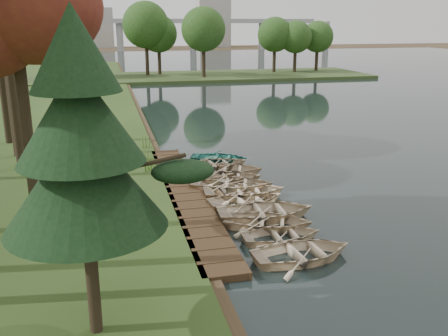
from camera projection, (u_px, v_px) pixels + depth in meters
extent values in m
plane|color=#3D2F1D|center=(220.00, 196.00, 23.23)|extent=(300.00, 300.00, 0.00)
cube|color=#382615|center=(186.00, 196.00, 22.83)|extent=(1.60, 16.00, 0.30)
cube|color=#31431E|center=(196.00, 77.00, 71.61)|extent=(50.00, 14.00, 0.45)
cylinder|color=black|center=(21.00, 61.00, 65.67)|extent=(0.50, 0.50, 4.80)
sphere|color=#284B19|center=(18.00, 33.00, 64.66)|extent=(5.60, 5.60, 5.60)
cylinder|color=black|center=(74.00, 60.00, 67.16)|extent=(0.50, 0.50, 4.80)
sphere|color=#284B19|center=(72.00, 32.00, 66.14)|extent=(5.60, 5.60, 5.60)
cylinder|color=black|center=(124.00, 59.00, 68.64)|extent=(0.50, 0.50, 4.80)
sphere|color=#284B19|center=(123.00, 32.00, 67.63)|extent=(5.60, 5.60, 5.60)
cylinder|color=black|center=(172.00, 58.00, 70.13)|extent=(0.50, 0.50, 4.80)
sphere|color=#284B19|center=(172.00, 32.00, 69.11)|extent=(5.60, 5.60, 5.60)
cylinder|color=black|center=(218.00, 58.00, 71.61)|extent=(0.50, 0.50, 4.80)
sphere|color=#284B19|center=(218.00, 32.00, 70.60)|extent=(5.60, 5.60, 5.60)
cylinder|color=black|center=(263.00, 57.00, 73.10)|extent=(0.50, 0.50, 4.80)
sphere|color=#284B19|center=(263.00, 31.00, 72.09)|extent=(5.60, 5.60, 5.60)
cylinder|color=black|center=(305.00, 56.00, 74.59)|extent=(0.50, 0.50, 4.80)
sphere|color=#284B19|center=(306.00, 31.00, 73.57)|extent=(5.60, 5.60, 5.60)
cube|color=#A5A5A0|center=(156.00, 21.00, 135.19)|extent=(90.00, 4.00, 1.20)
cylinder|color=#A5A5A0|center=(41.00, 37.00, 129.63)|extent=(1.80, 1.80, 8.00)
cylinder|color=#A5A5A0|center=(120.00, 36.00, 134.09)|extent=(1.80, 1.80, 8.00)
cylinder|color=#A5A5A0|center=(193.00, 36.00, 138.54)|extent=(1.80, 1.80, 8.00)
cylinder|color=#A5A5A0|center=(262.00, 36.00, 143.00)|extent=(1.80, 1.80, 8.00)
cylinder|color=#A5A5A0|center=(326.00, 35.00, 147.46)|extent=(1.80, 1.80, 8.00)
cube|color=#A5A5A0|center=(213.00, 18.00, 158.03)|extent=(10.00, 8.00, 18.00)
cube|color=#A5A5A0|center=(100.00, 28.00, 155.74)|extent=(8.00, 8.00, 12.00)
imported|color=beige|center=(303.00, 250.00, 16.80)|extent=(3.72, 2.79, 0.73)
imported|color=beige|center=(282.00, 233.00, 18.27)|extent=(3.00, 2.15, 0.62)
imported|color=beige|center=(268.00, 220.00, 19.40)|extent=(4.13, 3.57, 0.72)
imported|color=beige|center=(266.00, 209.00, 20.32)|extent=(4.13, 3.04, 0.83)
imported|color=beige|center=(246.00, 198.00, 21.78)|extent=(3.70, 2.86, 0.71)
imported|color=beige|center=(244.00, 189.00, 22.79)|extent=(3.98, 2.99, 0.78)
imported|color=beige|center=(232.00, 182.00, 23.75)|extent=(4.60, 3.83, 0.82)
imported|color=beige|center=(228.00, 176.00, 24.97)|extent=(3.74, 2.97, 0.70)
imported|color=beige|center=(229.00, 168.00, 26.27)|extent=(4.16, 3.51, 0.74)
imported|color=beige|center=(216.00, 162.00, 27.25)|extent=(3.76, 2.85, 0.73)
imported|color=teal|center=(219.00, 157.00, 28.53)|extent=(3.87, 3.37, 0.67)
imported|color=beige|center=(99.00, 158.00, 27.35)|extent=(3.79, 3.07, 0.69)
cylinder|color=black|center=(27.00, 126.00, 17.66)|extent=(0.40, 0.40, 7.94)
ellipsoid|color=maroon|center=(13.00, 8.00, 16.54)|extent=(4.19, 4.19, 3.56)
cylinder|color=black|center=(11.00, 82.00, 25.42)|extent=(0.42, 0.42, 9.11)
cylinder|color=black|center=(6.00, 54.00, 27.51)|extent=(0.47, 0.47, 11.59)
cylinder|color=black|center=(92.00, 271.00, 12.17)|extent=(0.32, 0.32, 3.30)
cone|color=black|center=(84.00, 174.00, 11.47)|extent=(3.80, 3.80, 2.60)
cone|color=black|center=(79.00, 113.00, 11.07)|extent=(2.90, 2.90, 2.25)
cone|color=black|center=(73.00, 47.00, 10.66)|extent=(2.00, 2.00, 1.90)
cone|color=#3F661E|center=(107.00, 205.00, 19.75)|extent=(0.60, 0.60, 1.06)
cone|color=#3F661E|center=(124.00, 193.00, 21.19)|extent=(0.60, 0.60, 1.03)
cone|color=#3F661E|center=(149.00, 160.00, 25.98)|extent=(0.60, 0.60, 1.13)
cone|color=#3F661E|center=(146.00, 141.00, 30.82)|extent=(0.60, 0.60, 0.86)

